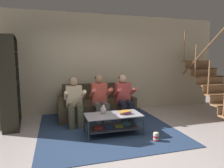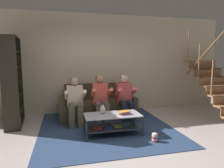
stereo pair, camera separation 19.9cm
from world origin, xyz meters
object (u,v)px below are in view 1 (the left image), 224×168
object	(u,v)px
person_seated_right	(124,96)
person_seated_left	(74,99)
coffee_table	(113,121)
book_stack	(125,112)
popcorn_tub	(156,137)
vase	(103,110)
person_seated_middle	(100,97)
bookshelf	(8,87)
couch	(96,106)

from	to	relation	value
person_seated_right	person_seated_left	bearing A→B (deg)	-179.88
coffee_table	book_stack	xyz separation A→B (m)	(0.25, -0.04, 0.18)
person_seated_right	popcorn_tub	bearing A→B (deg)	-83.06
person_seated_left	coffee_table	size ratio (longest dim) A/B	0.98
vase	person_seated_middle	bearing A→B (deg)	82.62
person_seated_middle	bookshelf	bearing A→B (deg)	171.14
person_seated_middle	book_stack	distance (m)	0.94
book_stack	person_seated_middle	bearing A→B (deg)	112.09
popcorn_tub	bookshelf	bearing A→B (deg)	149.34
person_seated_middle	person_seated_right	world-z (taller)	person_seated_middle
person_seated_right	popcorn_tub	size ratio (longest dim) A/B	6.56
popcorn_tub	couch	bearing A→B (deg)	112.33
person_seated_left	bookshelf	xyz separation A→B (m)	(-1.49, 0.33, 0.32)
person_seated_left	person_seated_right	bearing A→B (deg)	0.12
couch	person_seated_right	size ratio (longest dim) A/B	1.70
vase	popcorn_tub	bearing A→B (deg)	-37.86
person_seated_middle	bookshelf	world-z (taller)	bookshelf
popcorn_tub	book_stack	bearing A→B (deg)	129.62
bookshelf	person_seated_left	bearing A→B (deg)	-12.65
person_seated_left	coffee_table	world-z (taller)	person_seated_left
person_seated_left	popcorn_tub	bearing A→B (deg)	-44.35
coffee_table	book_stack	distance (m)	0.31
bookshelf	book_stack	bearing A→B (deg)	-25.64
coffee_table	bookshelf	bearing A→B (deg)	152.73
coffee_table	vase	distance (m)	0.32
person_seated_middle	popcorn_tub	size ratio (longest dim) A/B	6.64
person_seated_middle	person_seated_right	distance (m)	0.63
person_seated_left	vase	size ratio (longest dim) A/B	6.23
couch	person_seated_left	world-z (taller)	person_seated_left
person_seated_right	bookshelf	size ratio (longest dim) A/B	0.56
book_stack	popcorn_tub	xyz separation A→B (m)	(0.45, -0.55, -0.38)
vase	book_stack	xyz separation A→B (m)	(0.44, -0.15, -0.05)
coffee_table	popcorn_tub	xyz separation A→B (m)	(0.70, -0.59, -0.19)
person_seated_left	person_seated_right	xyz separation A→B (m)	(1.26, 0.00, 0.01)
book_stack	bookshelf	distance (m)	2.78
couch	person_seated_middle	bearing A→B (deg)	-90.00
bookshelf	person_seated_right	bearing A→B (deg)	-6.88
couch	coffee_table	bearing A→B (deg)	-85.80
bookshelf	popcorn_tub	size ratio (longest dim) A/B	11.67
person_seated_middle	book_stack	world-z (taller)	person_seated_middle
person_seated_middle	vase	size ratio (longest dim) A/B	6.45
person_seated_middle	popcorn_tub	distance (m)	1.71
person_seated_middle	bookshelf	xyz separation A→B (m)	(-2.12, 0.33, 0.30)
couch	popcorn_tub	size ratio (longest dim) A/B	11.16
person_seated_left	vase	xyz separation A→B (m)	(0.54, -0.70, -0.12)
person_seated_middle	book_stack	size ratio (longest dim) A/B	4.64
person_seated_middle	vase	world-z (taller)	person_seated_middle
person_seated_middle	coffee_table	bearing A→B (deg)	-83.01
person_seated_middle	coffee_table	world-z (taller)	person_seated_middle
couch	vase	world-z (taller)	couch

